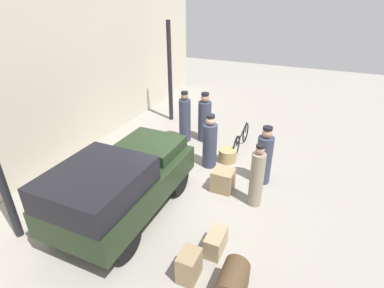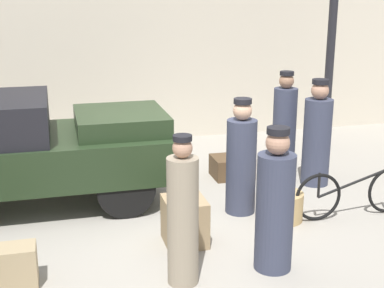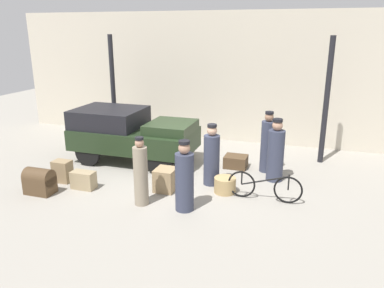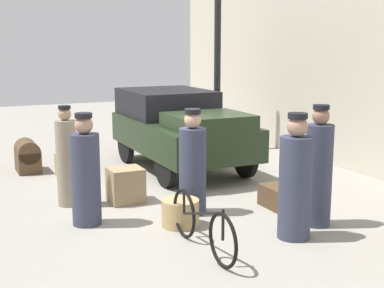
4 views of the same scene
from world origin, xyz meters
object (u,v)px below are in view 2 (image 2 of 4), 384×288
at_px(porter_with_bicycle, 317,138).
at_px(porter_carrying_trunk, 183,217).
at_px(truck, 27,144).
at_px(porter_lifting_near_truck, 275,207).
at_px(wicker_basket, 283,206).
at_px(conductor_in_dark_uniform, 284,128).
at_px(trunk_umber_medium, 7,268).
at_px(suitcase_black_upright, 185,221).
at_px(bicycle, 355,193).
at_px(porter_standing_middle, 241,162).
at_px(suitcase_tan_flat, 232,167).

xyz_separation_m(porter_with_bicycle, porter_carrying_trunk, (-2.76, -2.42, -0.02)).
distance_m(truck, porter_lifting_near_truck, 3.74).
bearing_deg(wicker_basket, conductor_in_dark_uniform, 66.35).
relative_size(wicker_basket, trunk_umber_medium, 0.89).
relative_size(wicker_basket, suitcase_black_upright, 0.94).
relative_size(porter_carrying_trunk, trunk_umber_medium, 2.69).
bearing_deg(suitcase_black_upright, truck, 136.23).
distance_m(porter_with_bicycle, porter_carrying_trunk, 3.66).
bearing_deg(bicycle, porter_carrying_trunk, -157.75).
bearing_deg(porter_carrying_trunk, conductor_in_dark_uniform, 50.75).
distance_m(wicker_basket, trunk_umber_medium, 3.58).
relative_size(porter_standing_middle, suitcase_black_upright, 2.82).
xyz_separation_m(conductor_in_dark_uniform, porter_carrying_trunk, (-2.47, -3.02, -0.05)).
relative_size(porter_lifting_near_truck, porter_standing_middle, 1.00).
relative_size(porter_standing_middle, trunk_umber_medium, 2.69).
height_order(truck, trunk_umber_medium, truck).
height_order(bicycle, porter_with_bicycle, porter_with_bicycle).
height_order(bicycle, porter_standing_middle, porter_standing_middle).
bearing_deg(trunk_umber_medium, conductor_in_dark_uniform, 32.11).
xyz_separation_m(porter_carrying_trunk, trunk_umber_medium, (-1.79, 0.35, -0.52)).
distance_m(conductor_in_dark_uniform, porter_with_bicycle, 0.67).
height_order(suitcase_black_upright, trunk_umber_medium, suitcase_black_upright).
distance_m(truck, porter_standing_middle, 3.02).
bearing_deg(trunk_umber_medium, suitcase_tan_flat, 38.81).
bearing_deg(porter_lifting_near_truck, porter_carrying_trunk, -177.53).
xyz_separation_m(bicycle, porter_carrying_trunk, (-2.66, -1.09, 0.40)).
relative_size(wicker_basket, porter_lifting_near_truck, 0.33).
bearing_deg(wicker_basket, suitcase_black_upright, -166.86).
distance_m(porter_lifting_near_truck, porter_with_bicycle, 2.93).
distance_m(truck, conductor_in_dark_uniform, 4.10).
bearing_deg(bicycle, wicker_basket, 171.91).
bearing_deg(bicycle, suitcase_black_upright, -175.33).
bearing_deg(bicycle, conductor_in_dark_uniform, 95.77).
height_order(truck, suitcase_tan_flat, truck).
bearing_deg(conductor_in_dark_uniform, suitcase_tan_flat, 177.74).
height_order(porter_carrying_trunk, suitcase_tan_flat, porter_carrying_trunk).
bearing_deg(conductor_in_dark_uniform, porter_carrying_trunk, -129.25).
relative_size(bicycle, porter_lifting_near_truck, 1.08).
xyz_separation_m(truck, porter_carrying_trunk, (1.62, -2.67, -0.16)).
bearing_deg(bicycle, trunk_umber_medium, -170.57).
distance_m(bicycle, wicker_basket, 1.00).
height_order(porter_with_bicycle, suitcase_tan_flat, porter_with_bicycle).
distance_m(suitcase_tan_flat, trunk_umber_medium, 4.32).
height_order(porter_with_bicycle, suitcase_black_upright, porter_with_bicycle).
height_order(truck, suitcase_black_upright, truck).
distance_m(truck, porter_carrying_trunk, 3.13).
bearing_deg(porter_with_bicycle, wicker_basket, -132.07).
bearing_deg(suitcase_black_upright, suitcase_tan_flat, 58.24).
bearing_deg(wicker_basket, suitcase_tan_flat, 93.34).
distance_m(wicker_basket, conductor_in_dark_uniform, 2.05).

